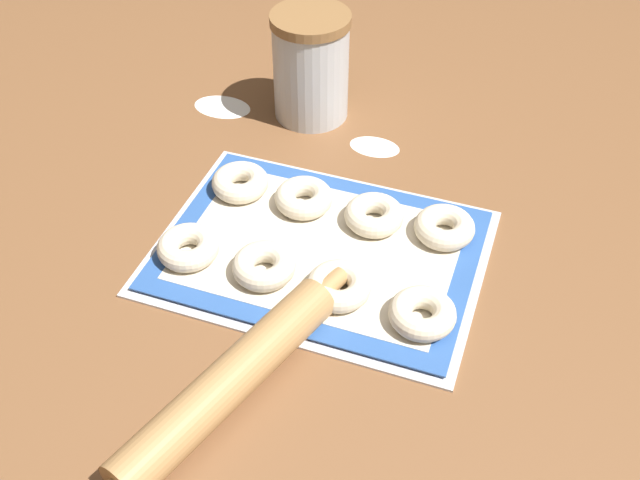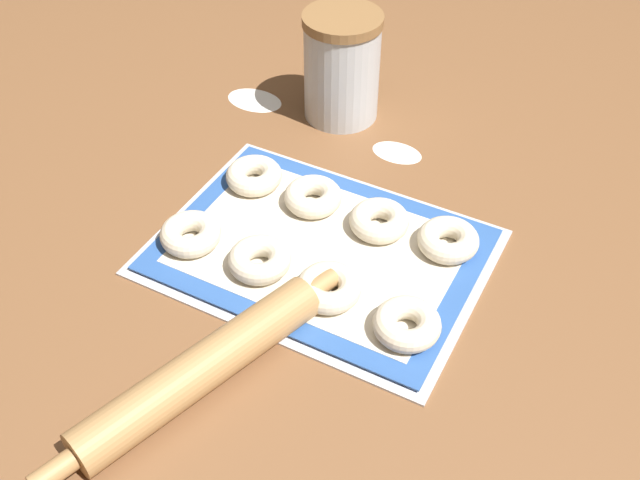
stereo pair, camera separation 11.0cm
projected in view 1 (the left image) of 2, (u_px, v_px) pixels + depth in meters
The scene contains 15 objects.
ground_plane at pixel (328, 263), 1.05m from camera, with size 2.80×2.80×0.00m, color brown.
baking_tray at pixel (320, 252), 1.06m from camera, with size 0.46×0.34×0.01m.
baking_mat at pixel (320, 249), 1.05m from camera, with size 0.43×0.31×0.00m.
bagel_front_far_left at pixel (188, 247), 1.03m from camera, with size 0.09×0.09×0.03m.
bagel_front_mid_left at pixel (264, 266), 1.00m from camera, with size 0.09×0.09×0.03m.
bagel_front_mid_right at pixel (339, 286), 0.98m from camera, with size 0.09×0.09×0.03m.
bagel_front_far_right at pixel (422, 313), 0.94m from camera, with size 0.09×0.09×0.03m.
bagel_back_far_left at pixel (240, 182), 1.13m from camera, with size 0.09×0.09×0.03m.
bagel_back_mid_left at pixel (304, 198), 1.11m from camera, with size 0.09×0.09×0.03m.
bagel_back_mid_right at pixel (374, 215), 1.08m from camera, with size 0.09×0.09×0.03m.
bagel_back_far_right at pixel (444, 227), 1.06m from camera, with size 0.09×0.09×0.03m.
flour_canister at pixel (311, 66), 1.25m from camera, with size 0.13×0.13×0.19m.
rolling_pin at pixel (229, 382), 0.87m from camera, with size 0.16×0.42×0.06m.
flour_patch_near at pixel (222, 106), 1.33m from camera, with size 0.10×0.07×0.00m.
flour_patch_far at pixel (375, 146), 1.24m from camera, with size 0.08×0.06×0.00m.
Camera 1 is at (0.24, -0.70, 0.75)m, focal length 42.00 mm.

